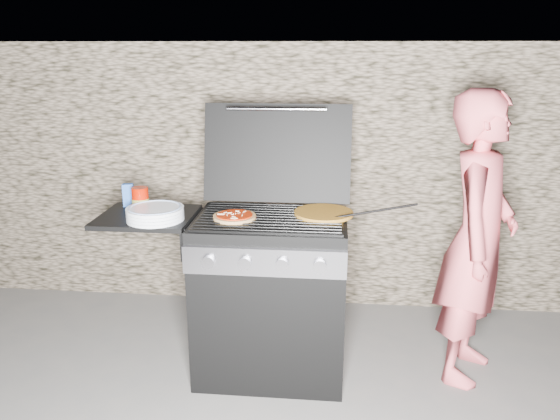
# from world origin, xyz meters

# --- Properties ---
(ground) EXTENTS (50.00, 50.00, 0.00)m
(ground) POSITION_xyz_m (0.00, 0.00, 0.00)
(ground) COLOR #625D59
(stone_wall) EXTENTS (8.00, 0.35, 1.80)m
(stone_wall) POSITION_xyz_m (0.00, 1.05, 0.90)
(stone_wall) COLOR gray
(stone_wall) RESTS_ON ground
(gas_grill) EXTENTS (1.34, 0.79, 0.91)m
(gas_grill) POSITION_xyz_m (-0.25, 0.00, 0.46)
(gas_grill) COLOR black
(gas_grill) RESTS_ON ground
(pizza_topped) EXTENTS (0.27, 0.27, 0.03)m
(pizza_topped) POSITION_xyz_m (-0.18, -0.04, 0.92)
(pizza_topped) COLOR gold
(pizza_topped) RESTS_ON gas_grill
(pizza_plain) EXTENTS (0.40, 0.40, 0.02)m
(pizza_plain) POSITION_xyz_m (0.28, 0.07, 0.92)
(pizza_plain) COLOR gold
(pizza_plain) RESTS_ON gas_grill
(sauce_jar) EXTENTS (0.11, 0.11, 0.14)m
(sauce_jar) POSITION_xyz_m (-0.72, 0.04, 0.97)
(sauce_jar) COLOR #941001
(sauce_jar) RESTS_ON gas_grill
(blue_carton) EXTENTS (0.07, 0.05, 0.13)m
(blue_carton) POSITION_xyz_m (-0.82, 0.15, 0.97)
(blue_carton) COLOR #254FA4
(blue_carton) RESTS_ON gas_grill
(plate_stack) EXTENTS (0.31, 0.31, 0.07)m
(plate_stack) POSITION_xyz_m (-0.59, -0.09, 0.94)
(plate_stack) COLOR silver
(plate_stack) RESTS_ON gas_grill
(person) EXTENTS (0.57, 0.68, 1.58)m
(person) POSITION_xyz_m (1.09, 0.09, 0.79)
(person) COLOR #DB565E
(person) RESTS_ON ground
(tongs) EXTENTS (0.46, 0.05, 0.09)m
(tongs) POSITION_xyz_m (0.53, 0.00, 0.96)
(tongs) COLOR black
(tongs) RESTS_ON gas_grill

